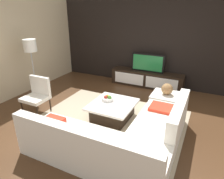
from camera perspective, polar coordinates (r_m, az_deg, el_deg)
The scene contains 13 objects.
ground_plane at distance 4.69m, azimuth 0.75°, elevation -8.83°, with size 14.00×14.00×0.00m, color #4C301C.
feature_wall_back at distance 6.63m, azimuth 11.13°, elevation 13.14°, with size 6.40×0.12×2.80m, color black.
side_wall_left at distance 6.30m, azimuth -26.14°, elevation 10.82°, with size 0.12×5.20×2.80m, color #C6B28E.
area_rug at distance 4.72m, azimuth -0.36°, elevation -8.50°, with size 3.25×2.43×0.01m, color tan.
media_console at distance 6.63m, azimuth 9.68°, elevation 2.94°, with size 2.29×0.44×0.50m.
television at distance 6.47m, azimuth 9.99°, elevation 7.39°, with size 1.04×0.06×0.57m.
sectional_couch at distance 3.69m, azimuth 2.41°, elevation -13.46°, with size 2.51×2.38×0.80m.
coffee_table at distance 4.70m, azimuth 0.18°, elevation -5.89°, with size 0.96×1.04×0.38m.
accent_chair_near at distance 5.21m, azimuth -20.20°, elevation -0.88°, with size 0.57×0.51×0.87m.
floor_lamp at distance 5.89m, azimuth -21.99°, elevation 10.56°, with size 0.34×0.34×1.63m.
ottoman at distance 5.30m, azimuth 14.84°, elevation -3.26°, with size 0.70×0.70×0.40m, color white.
fruit_bowl at distance 4.75m, azimuth -1.24°, elevation -2.50°, with size 0.28×0.28×0.14m.
decorative_ball at distance 5.17m, azimuth 15.21°, elevation 0.13°, with size 0.28×0.28×0.28m, color #997247.
Camera 1 is at (1.70, -3.62, 2.45)m, focal length 32.54 mm.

